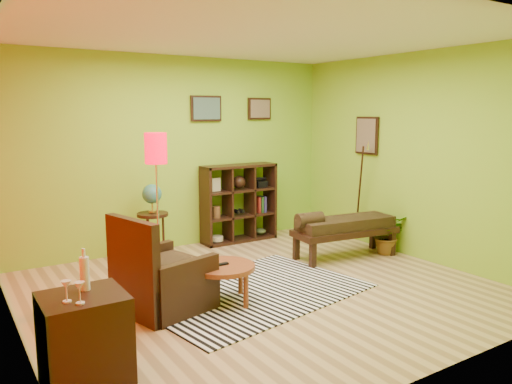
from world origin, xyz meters
TOP-DOWN VIEW (x-y plane):
  - ground at (0.00, 0.00)m, footprint 5.00×5.00m
  - room_shell at (-0.09, 0.01)m, footprint 5.04×4.54m
  - zebra_rug at (-0.15, 0.00)m, footprint 2.71×2.08m
  - coffee_table at (-0.56, -0.10)m, footprint 0.67×0.67m
  - armchair at (-1.20, 0.08)m, footprint 0.99×0.99m
  - side_cabinet at (-2.20, -0.97)m, footprint 0.59×0.54m
  - floor_lamp at (-0.85, 0.96)m, footprint 0.27×0.27m
  - globe_table at (-0.58, 1.86)m, footprint 0.42×0.42m
  - cube_shelf at (0.91, 2.03)m, footprint 1.20×0.35m
  - bench at (1.63, 0.46)m, footprint 1.54×0.70m
  - potted_plant at (2.30, 0.28)m, footprint 0.53×0.58m

SIDE VIEW (x-z plane):
  - ground at x=0.00m, z-range 0.00..0.00m
  - zebra_rug at x=-0.15m, z-range 0.00..0.01m
  - potted_plant at x=2.30m, z-range 0.00..0.42m
  - armchair at x=-1.20m, z-range -0.20..0.80m
  - side_cabinet at x=-2.20m, z-range -0.15..0.86m
  - coffee_table at x=-0.56m, z-range 0.14..0.57m
  - bench at x=1.63m, z-range 0.10..0.78m
  - cube_shelf at x=0.91m, z-range 0.00..1.20m
  - globe_table at x=-0.58m, z-range 0.27..1.30m
  - floor_lamp at x=-0.85m, z-range 0.55..2.31m
  - room_shell at x=-0.09m, z-range 0.39..3.21m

